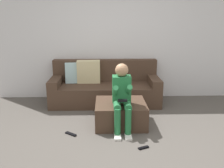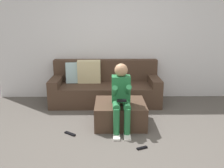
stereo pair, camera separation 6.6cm
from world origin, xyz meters
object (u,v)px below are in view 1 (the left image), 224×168
object	(u,v)px
person_seated	(122,94)
remote_near_ottoman	(143,148)
couch_sectional	(104,87)
remote_by_storage_bin	(71,134)
ottoman	(120,113)

from	to	relation	value
person_seated	remote_near_ottoman	size ratio (longest dim) A/B	6.73
person_seated	remote_near_ottoman	world-z (taller)	person_seated
couch_sectional	person_seated	bearing A→B (deg)	-77.82
remote_near_ottoman	person_seated	bearing A→B (deg)	87.87
person_seated	remote_by_storage_bin	distance (m)	1.00
remote_near_ottoman	remote_by_storage_bin	distance (m)	1.14
couch_sectional	person_seated	distance (m)	1.37
person_seated	remote_by_storage_bin	world-z (taller)	person_seated
remote_by_storage_bin	remote_near_ottoman	bearing A→B (deg)	14.16
couch_sectional	remote_by_storage_bin	bearing A→B (deg)	-108.42
remote_near_ottoman	remote_by_storage_bin	size ratio (longest dim) A/B	0.78
ottoman	person_seated	xyz separation A→B (m)	(0.01, -0.19, 0.40)
ottoman	couch_sectional	bearing A→B (deg)	103.85
ottoman	remote_near_ottoman	world-z (taller)	ottoman
remote_near_ottoman	remote_by_storage_bin	xyz separation A→B (m)	(-1.05, 0.44, 0.00)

